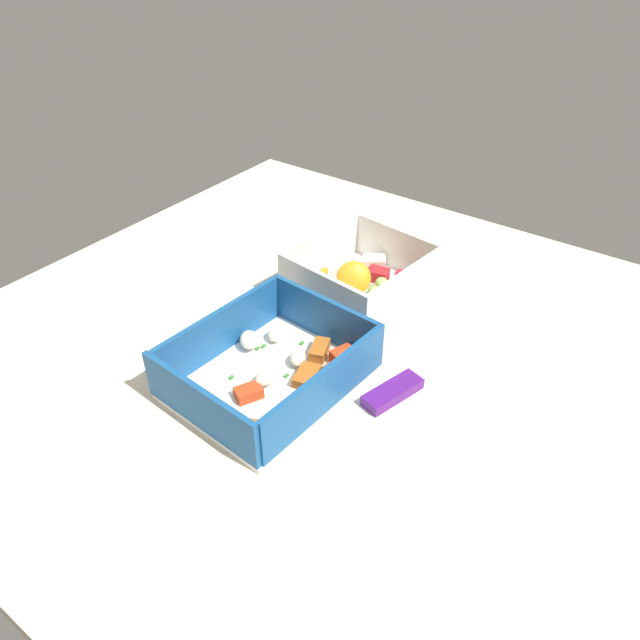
% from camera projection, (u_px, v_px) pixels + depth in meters
% --- Properties ---
extents(table_surface, '(0.80, 0.80, 0.02)m').
position_uv_depth(table_surface, '(315.00, 343.00, 0.71)').
color(table_surface, beige).
rests_on(table_surface, ground).
extents(pasta_container, '(0.20, 0.17, 0.06)m').
position_uv_depth(pasta_container, '(272.00, 369.00, 0.63)').
color(pasta_container, white).
rests_on(pasta_container, table_surface).
extents(fruit_bowl, '(0.17, 0.16, 0.06)m').
position_uv_depth(fruit_bowl, '(361.00, 279.00, 0.77)').
color(fruit_bowl, white).
rests_on(fruit_bowl, table_surface).
extents(candy_bar, '(0.07, 0.04, 0.01)m').
position_uv_depth(candy_bar, '(393.00, 392.00, 0.62)').
color(candy_bar, '#51197A').
rests_on(candy_bar, table_surface).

